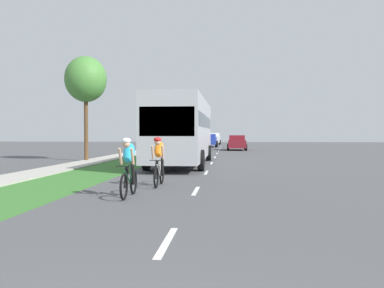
{
  "coord_description": "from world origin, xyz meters",
  "views": [
    {
      "loc": [
        0.96,
        -1.76,
        1.69
      ],
      "look_at": [
        -0.88,
        18.44,
        1.16
      ],
      "focal_mm": 37.68,
      "sensor_mm": 36.0,
      "label": 1
    }
  ],
  "objects_px": {
    "cyclist_trailing": "(159,161)",
    "sedan_maroon": "(237,143)",
    "street_tree_near": "(86,80)",
    "pickup_blue": "(209,140)",
    "bus_silver": "(183,128)",
    "suv_white": "(214,138)",
    "cyclist_lead": "(129,167)"
  },
  "relations": [
    {
      "from": "cyclist_trailing",
      "to": "sedan_maroon",
      "type": "distance_m",
      "value": 28.71
    },
    {
      "from": "street_tree_near",
      "to": "sedan_maroon",
      "type": "bearing_deg",
      "value": 60.83
    },
    {
      "from": "pickup_blue",
      "to": "cyclist_trailing",
      "type": "bearing_deg",
      "value": -89.6
    },
    {
      "from": "street_tree_near",
      "to": "pickup_blue",
      "type": "bearing_deg",
      "value": 76.75
    },
    {
      "from": "bus_silver",
      "to": "suv_white",
      "type": "bearing_deg",
      "value": 89.76
    },
    {
      "from": "sedan_maroon",
      "to": "pickup_blue",
      "type": "distance_m",
      "value": 9.96
    },
    {
      "from": "sedan_maroon",
      "to": "suv_white",
      "type": "distance_m",
      "value": 22.23
    },
    {
      "from": "street_tree_near",
      "to": "suv_white",
      "type": "bearing_deg",
      "value": 80.67
    },
    {
      "from": "bus_silver",
      "to": "street_tree_near",
      "type": "xyz_separation_m",
      "value": [
        -6.26,
        2.28,
        3.01
      ]
    },
    {
      "from": "street_tree_near",
      "to": "cyclist_trailing",
      "type": "bearing_deg",
      "value": -60.17
    },
    {
      "from": "cyclist_lead",
      "to": "pickup_blue",
      "type": "bearing_deg",
      "value": 89.79
    },
    {
      "from": "suv_white",
      "to": "street_tree_near",
      "type": "relative_size",
      "value": 0.73
    },
    {
      "from": "sedan_maroon",
      "to": "pickup_blue",
      "type": "height_order",
      "value": "pickup_blue"
    },
    {
      "from": "suv_white",
      "to": "cyclist_lead",
      "type": "bearing_deg",
      "value": -90.36
    },
    {
      "from": "cyclist_lead",
      "to": "street_tree_near",
      "type": "relative_size",
      "value": 0.27
    },
    {
      "from": "sedan_maroon",
      "to": "bus_silver",
      "type": "bearing_deg",
      "value": -99.7
    },
    {
      "from": "pickup_blue",
      "to": "suv_white",
      "type": "distance_m",
      "value": 12.62
    },
    {
      "from": "cyclist_trailing",
      "to": "sedan_maroon",
      "type": "xyz_separation_m",
      "value": [
        3.07,
        28.55,
        -0.04
      ]
    },
    {
      "from": "pickup_blue",
      "to": "suv_white",
      "type": "height_order",
      "value": "suv_white"
    },
    {
      "from": "suv_white",
      "to": "pickup_blue",
      "type": "bearing_deg",
      "value": -90.83
    },
    {
      "from": "cyclist_trailing",
      "to": "street_tree_near",
      "type": "height_order",
      "value": "street_tree_near"
    },
    {
      "from": "cyclist_lead",
      "to": "cyclist_trailing",
      "type": "height_order",
      "value": "same"
    },
    {
      "from": "pickup_blue",
      "to": "bus_silver",
      "type": "bearing_deg",
      "value": -89.98
    },
    {
      "from": "cyclist_trailing",
      "to": "sedan_maroon",
      "type": "height_order",
      "value": "cyclist_trailing"
    },
    {
      "from": "bus_silver",
      "to": "pickup_blue",
      "type": "height_order",
      "value": "bus_silver"
    },
    {
      "from": "suv_white",
      "to": "bus_silver",
      "type": "bearing_deg",
      "value": -90.24
    },
    {
      "from": "cyclist_trailing",
      "to": "suv_white",
      "type": "height_order",
      "value": "suv_white"
    },
    {
      "from": "cyclist_trailing",
      "to": "bus_silver",
      "type": "bearing_deg",
      "value": 91.61
    },
    {
      "from": "cyclist_trailing",
      "to": "bus_silver",
      "type": "relative_size",
      "value": 0.15
    },
    {
      "from": "bus_silver",
      "to": "pickup_blue",
      "type": "distance_m",
      "value": 28.87
    },
    {
      "from": "suv_white",
      "to": "street_tree_near",
      "type": "distance_m",
      "value": 39.92
    },
    {
      "from": "cyclist_lead",
      "to": "bus_silver",
      "type": "relative_size",
      "value": 0.15
    }
  ]
}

